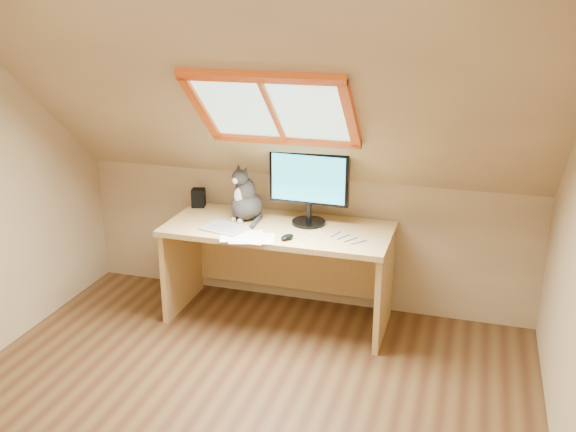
% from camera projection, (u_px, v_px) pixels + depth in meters
% --- Properties ---
extents(room_shell, '(3.52, 3.52, 2.41)m').
position_uv_depth(room_shell, '(198.00, 191.00, 2.96)').
color(room_shell, tan).
rests_on(room_shell, ground).
extents(desk, '(1.60, 0.70, 0.73)m').
position_uv_depth(desk, '(281.00, 252.00, 4.68)').
color(desk, '#E2BB6B').
rests_on(desk, ground).
extents(monitor, '(0.57, 0.24, 0.53)m').
position_uv_depth(monitor, '(309.00, 183.00, 4.49)').
color(monitor, black).
rests_on(monitor, desk).
extents(cat, '(0.32, 0.34, 0.42)m').
position_uv_depth(cat, '(246.00, 199.00, 4.65)').
color(cat, '#3B3634').
rests_on(cat, desk).
extents(desk_speaker, '(0.12, 0.12, 0.14)m').
position_uv_depth(desk_speaker, '(198.00, 198.00, 4.95)').
color(desk_speaker, black).
rests_on(desk_speaker, desk).
extents(graphics_tablet, '(0.35, 0.29, 0.01)m').
position_uv_depth(graphics_tablet, '(225.00, 228.00, 4.49)').
color(graphics_tablet, '#B2B2B7').
rests_on(graphics_tablet, desk).
extents(mouse, '(0.10, 0.12, 0.03)m').
position_uv_depth(mouse, '(287.00, 237.00, 4.30)').
color(mouse, black).
rests_on(mouse, desk).
extents(papers, '(0.35, 0.30, 0.01)m').
position_uv_depth(papers, '(247.00, 236.00, 4.35)').
color(papers, white).
rests_on(papers, desk).
extents(cables, '(0.51, 0.26, 0.01)m').
position_uv_depth(cables, '(333.00, 238.00, 4.32)').
color(cables, silver).
rests_on(cables, desk).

